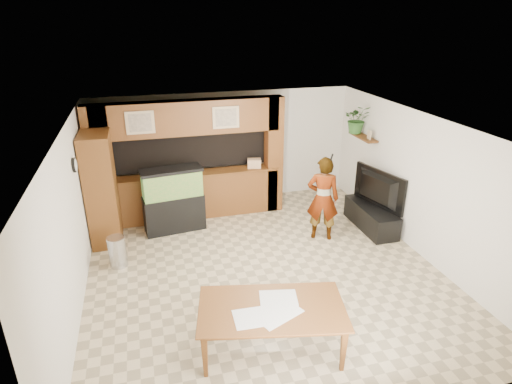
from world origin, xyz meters
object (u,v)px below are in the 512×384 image
object	(u,v)px
television	(374,189)
dining_table	(272,330)
person	(323,199)
pantry_cabinet	(101,189)
aquarium	(173,201)

from	to	relation	value
television	dining_table	distance (m)	4.26
person	pantry_cabinet	bearing A→B (deg)	9.78
aquarium	dining_table	size ratio (longest dim) A/B	0.71
pantry_cabinet	aquarium	bearing A→B (deg)	4.25
pantry_cabinet	dining_table	xyz separation A→B (m)	(2.26, -3.79, -0.76)
television	person	xyz separation A→B (m)	(-1.19, -0.12, -0.01)
aquarium	person	distance (m)	3.04
aquarium	person	bearing A→B (deg)	-28.79
pantry_cabinet	dining_table	bearing A→B (deg)	-59.20
television	pantry_cabinet	bearing A→B (deg)	65.78
television	person	world-z (taller)	person
pantry_cabinet	television	world-z (taller)	pantry_cabinet
aquarium	person	world-z (taller)	person
aquarium	television	distance (m)	4.13
pantry_cabinet	television	distance (m)	5.43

